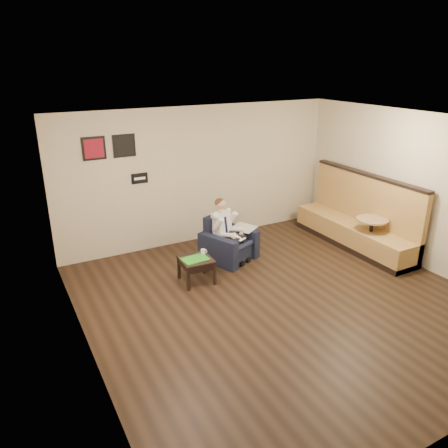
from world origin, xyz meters
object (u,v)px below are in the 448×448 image
armchair (229,239)px  banquette (356,212)px  cafe_table (370,237)px  seated_man (234,233)px  green_folder (195,259)px  smartphone (196,254)px  side_table (196,270)px  coffee_mug (203,252)px

armchair → banquette: bearing=-37.3°
armchair → cafe_table: 2.78m
seated_man → green_folder: (-1.02, -0.45, -0.12)m
smartphone → seated_man: bearing=30.6°
cafe_table → smartphone: bearing=167.4°
armchair → green_folder: bearing=-173.7°
side_table → green_folder: size_ratio=1.22×
banquette → seated_man: bearing=167.9°
cafe_table → green_folder: bearing=170.4°
cafe_table → side_table: bearing=170.0°
seated_man → smartphone: size_ratio=8.33×
armchair → coffee_mug: bearing=-173.8°
seated_man → coffee_mug: bearing=179.1°
coffee_mug → cafe_table: cafe_table is taller
green_folder → cafe_table: cafe_table is taller
cafe_table → banquette: bearing=83.9°
side_table → coffee_mug: (0.18, 0.11, 0.27)m
banquette → armchair: bearing=166.0°
coffee_mug → banquette: size_ratio=0.03×
side_table → banquette: bearing=-1.8°
green_folder → banquette: size_ratio=0.15×
green_folder → banquette: bearing=-1.5°
seated_man → smartphone: seated_man is taller
armchair → cafe_table: (2.53, -1.15, -0.04)m
green_folder → armchair: bearing=29.5°
armchair → smartphone: armchair is taller
smartphone → cafe_table: (3.41, -0.76, -0.06)m
coffee_mug → side_table: bearing=-150.0°
coffee_mug → green_folder: bearing=-150.0°
banquette → green_folder: bearing=178.5°
armchair → coffee_mug: 0.88m
seated_man → coffee_mug: seated_man is taller
seated_man → green_folder: bearing=-179.2°
seated_man → green_folder: 1.12m
side_table → cafe_table: cafe_table is taller
side_table → green_folder: bearing=-150.0°
green_folder → smartphone: bearing=62.4°
armchair → side_table: bearing=-173.7°
smartphone → cafe_table: bearing=1.1°
armchair → side_table: size_ratio=1.60×
side_table → coffee_mug: bearing=30.0°
armchair → green_folder: (-0.98, -0.55, 0.03)m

